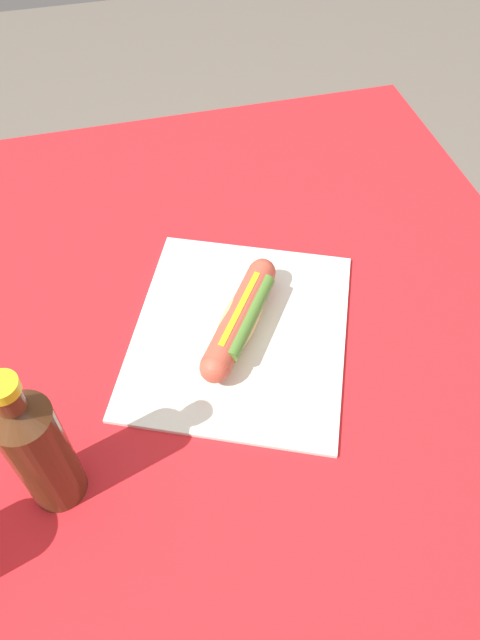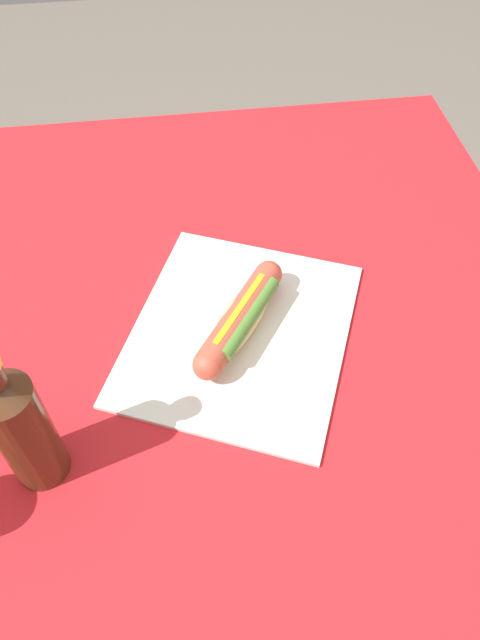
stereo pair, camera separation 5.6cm
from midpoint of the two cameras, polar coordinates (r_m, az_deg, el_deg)
The scene contains 5 objects.
ground_plane at distance 1.46m, azimuth 0.87°, elevation -21.60°, with size 6.00×6.00×0.00m, color #6B6056.
dining_table at distance 0.88m, azimuth 1.36°, elevation -9.40°, with size 1.21×0.96×0.76m.
paper_wrapper at distance 0.80m, azimuth 1.99°, elevation -1.29°, with size 0.33×0.29×0.01m, color silver.
hot_dog at distance 0.78m, azimuth 2.11°, elevation 0.09°, with size 0.18×0.14×0.05m.
soda_bottle at distance 0.65m, azimuth -18.24°, elevation -10.00°, with size 0.06×0.06×0.22m.
Camera 2 is at (0.43, -0.05, 1.40)m, focal length 32.92 mm.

